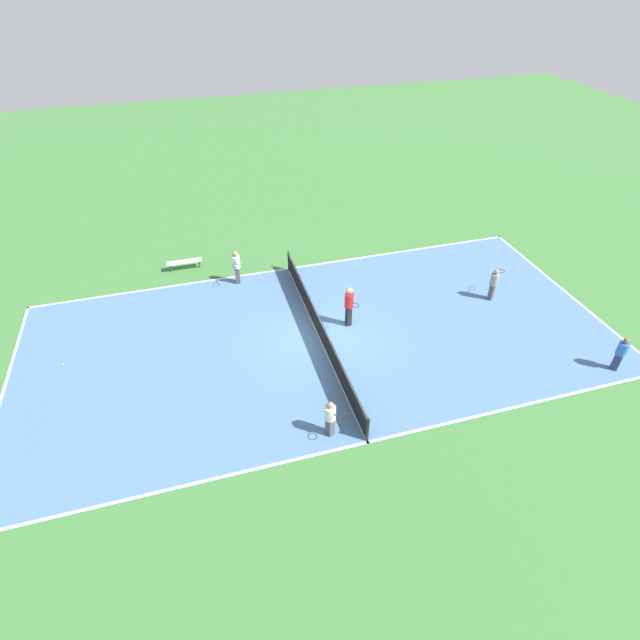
{
  "coord_description": "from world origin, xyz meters",
  "views": [
    {
      "loc": [
        -14.89,
        4.32,
        12.78
      ],
      "look_at": [
        0.0,
        0.0,
        0.9
      ],
      "focal_mm": 28.0,
      "sensor_mm": 36.0,
      "label": 1
    }
  ],
  "objects_px": {
    "player_baseline_gray": "(494,282)",
    "player_near_white": "(236,265)",
    "bench": "(184,262)",
    "tennis_ball_near_net": "(345,413)",
    "tennis_net": "(320,328)",
    "tennis_ball_far_baseline": "(63,365)",
    "player_far_white": "(330,417)",
    "player_near_blue": "(621,352)",
    "player_coach_red": "(349,304)"
  },
  "relations": [
    {
      "from": "player_baseline_gray",
      "to": "player_near_white",
      "type": "height_order",
      "value": "player_near_white"
    },
    {
      "from": "bench",
      "to": "player_near_white",
      "type": "distance_m",
      "value": 3.03
    },
    {
      "from": "tennis_ball_near_net",
      "to": "tennis_net",
      "type": "bearing_deg",
      "value": -4.47
    },
    {
      "from": "player_near_white",
      "to": "player_baseline_gray",
      "type": "bearing_deg",
      "value": 77.15
    },
    {
      "from": "bench",
      "to": "tennis_ball_far_baseline",
      "type": "bearing_deg",
      "value": 49.44
    },
    {
      "from": "player_far_white",
      "to": "player_baseline_gray",
      "type": "relative_size",
      "value": 0.94
    },
    {
      "from": "player_near_white",
      "to": "bench",
      "type": "bearing_deg",
      "value": -120.24
    },
    {
      "from": "bench",
      "to": "tennis_ball_near_net",
      "type": "bearing_deg",
      "value": 112.21
    },
    {
      "from": "tennis_net",
      "to": "player_near_white",
      "type": "distance_m",
      "value": 5.56
    },
    {
      "from": "player_near_white",
      "to": "tennis_ball_far_baseline",
      "type": "xyz_separation_m",
      "value": [
        -3.84,
        7.2,
        -0.91
      ]
    },
    {
      "from": "tennis_ball_near_net",
      "to": "tennis_ball_far_baseline",
      "type": "xyz_separation_m",
      "value": [
        5.25,
        9.42,
        0.0
      ]
    },
    {
      "from": "player_near_white",
      "to": "tennis_ball_near_net",
      "type": "xyz_separation_m",
      "value": [
        -9.09,
        -2.21,
        -0.91
      ]
    },
    {
      "from": "bench",
      "to": "tennis_ball_near_net",
      "type": "relative_size",
      "value": 24.49
    },
    {
      "from": "tennis_ball_near_net",
      "to": "player_far_white",
      "type": "bearing_deg",
      "value": 131.61
    },
    {
      "from": "player_near_blue",
      "to": "tennis_ball_near_net",
      "type": "relative_size",
      "value": 21.31
    },
    {
      "from": "player_baseline_gray",
      "to": "tennis_ball_far_baseline",
      "type": "distance_m",
      "value": 17.82
    },
    {
      "from": "tennis_net",
      "to": "tennis_ball_near_net",
      "type": "xyz_separation_m",
      "value": [
        -4.16,
        0.33,
        -0.46
      ]
    },
    {
      "from": "player_baseline_gray",
      "to": "player_coach_red",
      "type": "bearing_deg",
      "value": 146.53
    },
    {
      "from": "player_coach_red",
      "to": "tennis_ball_near_net",
      "type": "height_order",
      "value": "player_coach_red"
    },
    {
      "from": "player_far_white",
      "to": "player_near_blue",
      "type": "bearing_deg",
      "value": 68.83
    },
    {
      "from": "player_baseline_gray",
      "to": "tennis_ball_near_net",
      "type": "distance_m",
      "value": 9.62
    },
    {
      "from": "tennis_net",
      "to": "tennis_ball_far_baseline",
      "type": "bearing_deg",
      "value": 83.62
    },
    {
      "from": "player_coach_red",
      "to": "tennis_ball_near_net",
      "type": "distance_m",
      "value": 5.04
    },
    {
      "from": "tennis_net",
      "to": "player_coach_red",
      "type": "relative_size",
      "value": 5.98
    },
    {
      "from": "tennis_net",
      "to": "player_near_blue",
      "type": "relative_size",
      "value": 7.5
    },
    {
      "from": "tennis_ball_far_baseline",
      "to": "tennis_net",
      "type": "bearing_deg",
      "value": -96.38
    },
    {
      "from": "player_baseline_gray",
      "to": "tennis_ball_near_net",
      "type": "xyz_separation_m",
      "value": [
        -4.67,
        8.37,
        -0.82
      ]
    },
    {
      "from": "tennis_net",
      "to": "bench",
      "type": "height_order",
      "value": "tennis_net"
    },
    {
      "from": "player_coach_red",
      "to": "tennis_ball_near_net",
      "type": "relative_size",
      "value": 26.73
    },
    {
      "from": "player_coach_red",
      "to": "player_near_blue",
      "type": "distance_m",
      "value": 10.14
    },
    {
      "from": "player_near_white",
      "to": "tennis_ball_far_baseline",
      "type": "distance_m",
      "value": 8.21
    },
    {
      "from": "player_far_white",
      "to": "player_near_white",
      "type": "relative_size",
      "value": 0.86
    },
    {
      "from": "player_far_white",
      "to": "tennis_ball_near_net",
      "type": "height_order",
      "value": "player_far_white"
    },
    {
      "from": "player_near_blue",
      "to": "tennis_ball_far_baseline",
      "type": "bearing_deg",
      "value": -147.48
    },
    {
      "from": "player_baseline_gray",
      "to": "tennis_ball_near_net",
      "type": "relative_size",
      "value": 22.28
    },
    {
      "from": "player_far_white",
      "to": "player_coach_red",
      "type": "distance_m",
      "value": 5.82
    },
    {
      "from": "tennis_ball_near_net",
      "to": "tennis_ball_far_baseline",
      "type": "bearing_deg",
      "value": 60.85
    },
    {
      "from": "bench",
      "to": "tennis_ball_far_baseline",
      "type": "relative_size",
      "value": 24.49
    },
    {
      "from": "player_near_blue",
      "to": "tennis_ball_far_baseline",
      "type": "xyz_separation_m",
      "value": [
        5.9,
        19.75,
        -0.78
      ]
    },
    {
      "from": "player_baseline_gray",
      "to": "player_coach_red",
      "type": "height_order",
      "value": "player_coach_red"
    },
    {
      "from": "player_near_white",
      "to": "tennis_ball_near_net",
      "type": "distance_m",
      "value": 9.4
    },
    {
      "from": "tennis_net",
      "to": "player_coach_red",
      "type": "height_order",
      "value": "player_coach_red"
    },
    {
      "from": "bench",
      "to": "player_far_white",
      "type": "distance_m",
      "value": 12.25
    },
    {
      "from": "tennis_ball_near_net",
      "to": "bench",
      "type": "bearing_deg",
      "value": 22.21
    },
    {
      "from": "player_far_white",
      "to": "player_near_blue",
      "type": "relative_size",
      "value": 0.99
    },
    {
      "from": "player_baseline_gray",
      "to": "player_coach_red",
      "type": "xyz_separation_m",
      "value": [
        -0.02,
        6.68,
        0.2
      ]
    },
    {
      "from": "player_far_white",
      "to": "bench",
      "type": "bearing_deg",
      "value": 176.75
    },
    {
      "from": "player_coach_red",
      "to": "player_near_blue",
      "type": "relative_size",
      "value": 1.25
    },
    {
      "from": "player_baseline_gray",
      "to": "player_near_white",
      "type": "xyz_separation_m",
      "value": [
        4.42,
        10.58,
        0.09
      ]
    },
    {
      "from": "player_coach_red",
      "to": "player_near_white",
      "type": "height_order",
      "value": "player_coach_red"
    }
  ]
}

